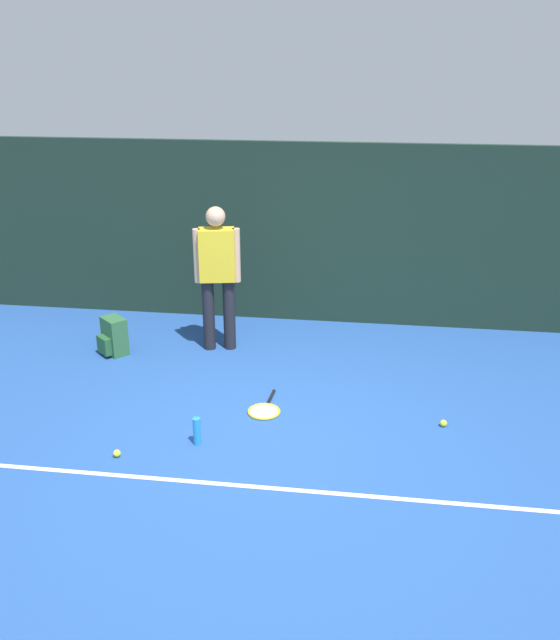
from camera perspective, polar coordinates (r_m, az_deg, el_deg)
name	(u,v)px	position (r m, az deg, el deg)	size (l,w,h in m)	color
ground_plane	(274,438)	(6.28, -0.51, -9.87)	(12.00, 12.00, 0.00)	#234C93
back_fence	(308,234)	(8.60, 2.41, 7.21)	(10.00, 0.10, 2.28)	#192D23
court_line	(260,487)	(5.64, -1.69, -13.89)	(9.00, 0.05, 0.00)	white
tennis_player	(217,270)	(7.76, -5.29, 4.19)	(0.52, 0.29, 1.70)	black
tennis_racket	(265,410)	(6.70, -1.30, -7.58)	(0.35, 0.62, 0.03)	black
backpack	(113,337)	(8.07, -13.84, -1.39)	(0.38, 0.38, 0.44)	#2D6038
tennis_ball_near_player	(117,453)	(6.16, -13.57, -10.86)	(0.07, 0.07, 0.07)	#CCE033
tennis_ball_by_fence	(443,423)	(6.61, 13.60, -8.45)	(0.07, 0.07, 0.07)	#CCE033
water_bottle	(197,431)	(6.16, -7.00, -9.28)	(0.07, 0.07, 0.26)	#268CD8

